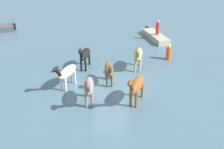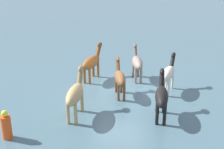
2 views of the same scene
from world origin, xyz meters
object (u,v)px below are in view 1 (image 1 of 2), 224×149
object	(u,v)px
horse_lead	(138,55)
horse_dark_mare	(89,87)
horse_chestnut_trailing	(67,72)
horse_rear_stallion	(85,55)
horse_gray_outer	(137,85)
boat_launch_far	(155,37)
horse_dun_straggler	(109,70)
buoy_channel_marker	(169,53)
person_spotter_bow	(158,27)

from	to	relation	value
horse_lead	horse_dark_mare	bearing A→B (deg)	-26.44
horse_lead	horse_chestnut_trailing	xyz separation A→B (m)	(-3.21, 3.90, -0.07)
horse_rear_stallion	horse_chestnut_trailing	size ratio (longest dim) A/B	1.01
horse_chestnut_trailing	horse_gray_outer	bearing A→B (deg)	89.53
horse_rear_stallion	horse_gray_outer	xyz separation A→B (m)	(-3.84, -3.75, 0.04)
horse_lead	horse_rear_stallion	xyz separation A→B (m)	(-0.43, 3.53, -0.05)
horse_dark_mare	horse_rear_stallion	distance (m)	4.47
horse_lead	boat_launch_far	distance (m)	6.61
horse_dark_mare	horse_rear_stallion	size ratio (longest dim) A/B	1.01
horse_dark_mare	horse_chestnut_trailing	distance (m)	2.24
horse_dun_straggler	buoy_channel_marker	distance (m)	5.69
horse_lead	buoy_channel_marker	distance (m)	2.93
horse_dark_mare	horse_dun_straggler	xyz separation A→B (m)	(2.34, -0.67, -0.07)
horse_gray_outer	boat_launch_far	distance (m)	10.80
horse_rear_stallion	horse_gray_outer	world-z (taller)	horse_gray_outer
horse_chestnut_trailing	horse_lead	bearing A→B (deg)	143.39
horse_dark_mare	horse_rear_stallion	xyz separation A→B (m)	(4.28, 1.29, 0.00)
horse_chestnut_trailing	buoy_channel_marker	world-z (taller)	horse_chestnut_trailing
horse_dark_mare	buoy_channel_marker	bearing A→B (deg)	135.65
horse_dun_straggler	horse_rear_stallion	xyz separation A→B (m)	(1.93, 1.96, 0.07)
horse_dark_mare	buoy_channel_marker	distance (m)	7.98
horse_dun_straggler	horse_gray_outer	xyz separation A→B (m)	(-1.91, -1.79, 0.11)
horse_rear_stallion	buoy_channel_marker	size ratio (longest dim) A/B	2.02
horse_dark_mare	horse_rear_stallion	bearing A→B (deg)	-174.89
horse_chestnut_trailing	horse_dun_straggler	bearing A→B (deg)	123.87
horse_dark_mare	horse_lead	bearing A→B (deg)	142.91
person_spotter_bow	buoy_channel_marker	distance (m)	4.34
horse_lead	horse_gray_outer	xyz separation A→B (m)	(-4.27, -0.22, -0.01)
horse_dun_straggler	horse_chestnut_trailing	size ratio (longest dim) A/B	0.94
horse_gray_outer	buoy_channel_marker	xyz separation A→B (m)	(6.27, -1.84, -0.52)
horse_gray_outer	boat_launch_far	world-z (taller)	horse_gray_outer
horse_dark_mare	person_spotter_bow	xyz separation A→B (m)	(10.92, -3.45, 0.12)
boat_launch_far	person_spotter_bow	distance (m)	1.00
horse_dun_straggler	horse_chestnut_trailing	world-z (taller)	horse_chestnut_trailing
horse_chestnut_trailing	boat_launch_far	xyz separation A→B (m)	(9.67, -4.96, -0.82)
horse_dark_mare	person_spotter_bow	distance (m)	11.45
horse_dun_straggler	horse_rear_stallion	bearing A→B (deg)	-148.68
buoy_channel_marker	horse_gray_outer	bearing A→B (deg)	163.61
horse_dark_mare	person_spotter_bow	size ratio (longest dim) A/B	1.95
horse_gray_outer	horse_chestnut_trailing	bearing A→B (deg)	-91.48
horse_dark_mare	horse_gray_outer	bearing A→B (deg)	88.42
horse_dark_mare	buoy_channel_marker	size ratio (longest dim) A/B	2.03
boat_launch_far	buoy_channel_marker	bearing A→B (deg)	-12.32
horse_chestnut_trailing	person_spotter_bow	world-z (taller)	horse_chestnut_trailing
boat_launch_far	buoy_channel_marker	distance (m)	4.59
horse_dun_straggler	person_spotter_bow	world-z (taller)	person_spotter_bow
horse_rear_stallion	buoy_channel_marker	world-z (taller)	horse_rear_stallion
boat_launch_far	horse_rear_stallion	bearing A→B (deg)	-58.68
person_spotter_bow	horse_rear_stallion	bearing A→B (deg)	144.49
person_spotter_bow	boat_launch_far	bearing A→B (deg)	31.22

